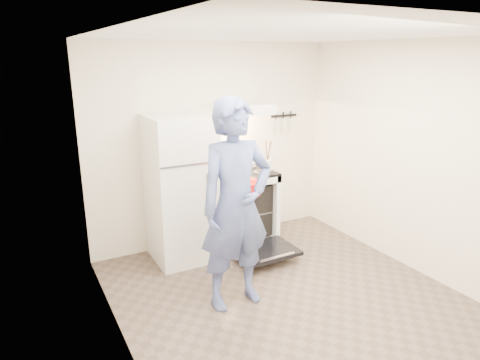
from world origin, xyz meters
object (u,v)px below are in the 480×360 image
(refrigerator, at_px, (181,189))
(stove_body, at_px, (242,209))
(dutch_oven, at_px, (246,188))
(tea_kettle, at_px, (228,158))
(person, at_px, (236,206))

(refrigerator, height_order, stove_body, refrigerator)
(refrigerator, xyz_separation_m, dutch_oven, (0.40, -0.82, 0.17))
(tea_kettle, relative_size, dutch_oven, 0.77)
(stove_body, bearing_deg, dutch_oven, -115.63)
(refrigerator, relative_size, tea_kettle, 6.21)
(refrigerator, xyz_separation_m, tea_kettle, (0.74, 0.24, 0.24))
(refrigerator, relative_size, dutch_oven, 4.78)
(refrigerator, bearing_deg, person, -85.15)
(refrigerator, xyz_separation_m, stove_body, (0.81, 0.02, -0.39))
(dutch_oven, bearing_deg, tea_kettle, 72.69)
(stove_body, relative_size, person, 0.46)
(stove_body, relative_size, tea_kettle, 3.36)
(refrigerator, distance_m, dutch_oven, 0.93)
(tea_kettle, bearing_deg, stove_body, -71.56)
(refrigerator, distance_m, stove_body, 0.90)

